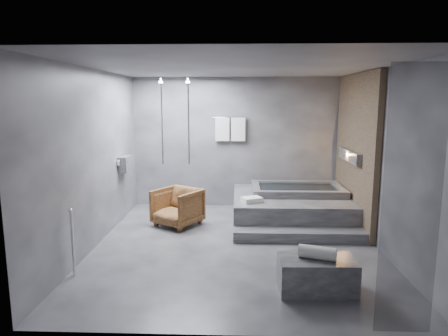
{
  "coord_description": "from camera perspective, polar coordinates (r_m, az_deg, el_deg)",
  "views": [
    {
      "loc": [
        0.03,
        -6.14,
        2.31
      ],
      "look_at": [
        -0.21,
        0.3,
        1.22
      ],
      "focal_mm": 32.0,
      "sensor_mm": 36.0,
      "label": 1
    }
  ],
  "objects": [
    {
      "name": "room",
      "position": [
        6.41,
        5.38,
        4.41
      ],
      "size": [
        5.0,
        5.04,
        2.82
      ],
      "color": "#2F2F32",
      "rests_on": "ground"
    },
    {
      "name": "tub_deck",
      "position": [
        7.93,
        9.47,
        -5.57
      ],
      "size": [
        2.2,
        2.0,
        0.5
      ],
      "primitive_type": "cube",
      "color": "#343537",
      "rests_on": "ground"
    },
    {
      "name": "tub_step",
      "position": [
        6.86,
        10.69,
        -9.43
      ],
      "size": [
        2.2,
        0.36,
        0.18
      ],
      "primitive_type": "cube",
      "color": "#343537",
      "rests_on": "ground"
    },
    {
      "name": "concrete_bench",
      "position": [
        5.16,
        13.08,
        -14.65
      ],
      "size": [
        0.94,
        0.53,
        0.41
      ],
      "primitive_type": "cube",
      "rotation": [
        0.0,
        0.0,
        0.03
      ],
      "color": "#333335",
      "rests_on": "ground"
    },
    {
      "name": "driftwood_chair",
      "position": [
        7.52,
        -6.67,
        -5.56
      ],
      "size": [
        1.04,
        1.05,
        0.7
      ],
      "primitive_type": "imported",
      "rotation": [
        0.0,
        0.0,
        -0.57
      ],
      "color": "#3E230F",
      "rests_on": "ground"
    },
    {
      "name": "rolled_towel",
      "position": [
        5.05,
        13.19,
        -11.7
      ],
      "size": [
        0.47,
        0.3,
        0.16
      ],
      "primitive_type": "cylinder",
      "rotation": [
        0.0,
        1.57,
        -0.33
      ],
      "color": "silver",
      "rests_on": "concrete_bench"
    },
    {
      "name": "deck_towel",
      "position": [
        7.22,
        3.99,
        -4.54
      ],
      "size": [
        0.41,
        0.37,
        0.09
      ],
      "primitive_type": "cube",
      "rotation": [
        0.0,
        0.0,
        0.43
      ],
      "color": "white",
      "rests_on": "tub_deck"
    }
  ]
}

